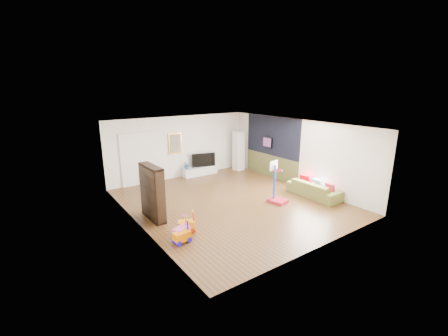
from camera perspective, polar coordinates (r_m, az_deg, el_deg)
floor at (r=10.58m, az=1.25°, el=-6.49°), size 6.50×7.50×0.00m
ceiling at (r=9.89m, az=1.35°, el=8.18°), size 6.50×7.50×0.00m
wall_back at (r=13.28m, az=-8.36°, el=3.97°), size 6.50×0.00×2.70m
wall_front at (r=7.61m, az=18.36°, el=-5.33°), size 6.50×0.00×2.70m
wall_left at (r=8.70m, az=-16.23°, el=-2.56°), size 0.00×7.50×2.70m
wall_right at (r=12.31m, az=13.59°, el=2.80°), size 0.00×7.50×2.70m
navy_accent at (r=13.15m, az=9.11°, el=6.04°), size 0.01×3.20×1.70m
olive_wainscot at (r=13.43m, az=8.87°, el=0.35°), size 0.01×3.20×1.00m
doorway at (r=12.59m, az=-15.95°, el=1.51°), size 1.45×0.06×2.10m
painting_back at (r=13.10m, az=-9.29°, el=4.66°), size 0.62×0.06×0.92m
artwork_right at (r=13.30m, az=8.26°, el=4.87°), size 0.04×0.56×0.46m
media_console at (r=13.70m, az=-4.62°, el=-0.54°), size 1.65×0.43×0.39m
tall_cabinet at (r=14.36m, az=2.81°, el=3.28°), size 0.46×0.46×1.87m
bookshelf at (r=9.26m, az=-13.48°, el=-4.59°), size 0.35×1.16×1.68m
sofa at (r=11.44m, az=16.75°, el=-3.89°), size 0.79×2.00×0.58m
basketball_hoop at (r=10.46m, az=10.37°, el=-2.71°), size 0.62×0.71×1.47m
ride_on_yellow at (r=8.48m, az=-7.19°, el=-10.14°), size 0.53×0.44×0.60m
ride_on_orange at (r=7.95m, az=-8.06°, el=-12.08°), size 0.46×0.31×0.58m
ride_on_pink at (r=8.16m, az=-8.15°, el=-11.27°), size 0.52×0.42×0.60m
child at (r=12.61m, az=-13.88°, el=-1.53°), size 0.28×0.19×0.74m
tv at (r=13.70m, az=-4.03°, el=1.64°), size 1.08×0.41×0.62m
vase_plant at (r=13.32m, az=-7.12°, el=0.61°), size 0.36×0.32×0.38m
pillow_left at (r=11.22m, az=19.54°, el=-3.60°), size 0.13×0.36×0.35m
pillow_center at (r=11.52m, az=17.44°, el=-2.93°), size 0.14×0.39×0.38m
pillow_right at (r=11.90m, az=15.20°, el=-2.17°), size 0.18×0.42×0.41m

